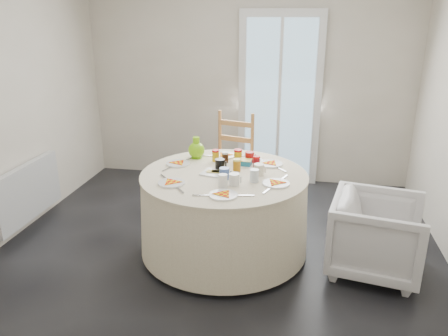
% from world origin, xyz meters
% --- Properties ---
extents(floor, '(4.00, 4.00, 0.00)m').
position_xyz_m(floor, '(0.00, 0.00, 0.00)').
color(floor, black).
rests_on(floor, ground).
extents(wall_back, '(4.00, 0.02, 2.60)m').
position_xyz_m(wall_back, '(0.00, 2.00, 1.30)').
color(wall_back, '#BCB5A3').
rests_on(wall_back, floor).
extents(glass_door, '(1.00, 0.08, 2.10)m').
position_xyz_m(glass_door, '(0.40, 1.95, 1.05)').
color(glass_door, silver).
rests_on(glass_door, floor).
extents(radiator, '(0.07, 1.00, 0.55)m').
position_xyz_m(radiator, '(-1.94, 0.20, 0.38)').
color(radiator, silver).
rests_on(radiator, floor).
extents(table, '(1.47, 1.47, 0.75)m').
position_xyz_m(table, '(0.05, 0.07, 0.38)').
color(table, '#F7EBC5').
rests_on(table, floor).
extents(wooden_chair, '(0.57, 0.55, 1.04)m').
position_xyz_m(wooden_chair, '(-0.08, 1.10, 0.47)').
color(wooden_chair, '#C07A54').
rests_on(wooden_chair, floor).
extents(armchair, '(0.78, 0.82, 0.73)m').
position_xyz_m(armchair, '(1.34, -0.03, 0.39)').
color(armchair, silver).
rests_on(armchair, floor).
extents(place_settings, '(1.37, 1.37, 0.02)m').
position_xyz_m(place_settings, '(0.05, 0.07, 0.77)').
color(place_settings, white).
rests_on(place_settings, table).
extents(jar_cluster, '(0.46, 0.24, 0.13)m').
position_xyz_m(jar_cluster, '(0.10, 0.34, 0.82)').
color(jar_cluster, '#9A3711').
rests_on(jar_cluster, table).
extents(butter_tub, '(0.14, 0.11, 0.05)m').
position_xyz_m(butter_tub, '(0.19, 0.33, 0.79)').
color(butter_tub, '#14628C').
rests_on(butter_tub, table).
extents(green_pitcher, '(0.17, 0.17, 0.20)m').
position_xyz_m(green_pitcher, '(-0.28, 0.45, 0.87)').
color(green_pitcher, '#79CA0D').
rests_on(green_pitcher, table).
extents(cheese_platter, '(0.33, 0.25, 0.04)m').
position_xyz_m(cheese_platter, '(0.01, 0.05, 0.77)').
color(cheese_platter, silver).
rests_on(cheese_platter, table).
extents(mugs_glasses, '(0.79, 0.79, 0.12)m').
position_xyz_m(mugs_glasses, '(0.18, 0.05, 0.81)').
color(mugs_glasses, gray).
rests_on(mugs_glasses, table).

